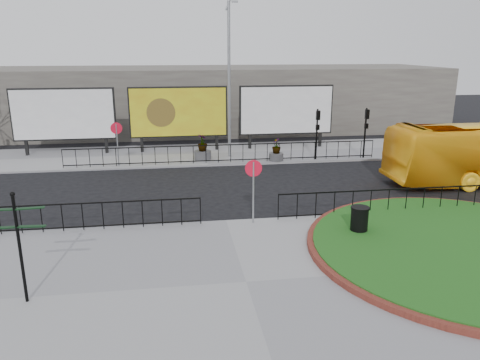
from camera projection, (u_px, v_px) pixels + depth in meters
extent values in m
plane|color=black|center=(226.00, 223.00, 18.21)|extent=(90.00, 90.00, 0.00)
cube|color=gray|center=(246.00, 284.00, 13.43)|extent=(30.00, 10.00, 0.12)
cube|color=gray|center=(204.00, 154.00, 29.61)|extent=(44.00, 6.00, 0.12)
cylinder|color=maroon|center=(466.00, 249.00, 15.38)|extent=(10.40, 10.40, 0.18)
cylinder|color=#185115|center=(466.00, 248.00, 15.38)|extent=(10.00, 10.00, 0.22)
cylinder|color=gray|center=(118.00, 145.00, 26.09)|extent=(0.07, 0.07, 2.40)
cylinder|color=red|center=(116.00, 128.00, 25.83)|extent=(0.64, 0.03, 0.64)
cylinder|color=white|center=(116.00, 128.00, 25.85)|extent=(0.50, 0.03, 0.50)
cylinder|color=gray|center=(253.00, 193.00, 17.60)|extent=(0.07, 0.07, 2.40)
cylinder|color=red|center=(254.00, 168.00, 17.34)|extent=(0.64, 0.03, 0.64)
cylinder|color=white|center=(253.00, 168.00, 17.36)|extent=(0.50, 0.03, 0.50)
cube|color=black|center=(27.00, 147.00, 28.89)|extent=(0.18, 0.18, 1.00)
cube|color=black|center=(107.00, 145.00, 29.56)|extent=(0.18, 0.18, 1.00)
cube|color=black|center=(64.00, 114.00, 28.67)|extent=(6.20, 0.25, 3.20)
cube|color=white|center=(63.00, 115.00, 28.52)|extent=(6.00, 0.06, 3.00)
cube|color=black|center=(142.00, 144.00, 29.86)|extent=(0.18, 0.18, 1.00)
cube|color=black|center=(217.00, 142.00, 30.53)|extent=(0.18, 0.18, 1.00)
cube|color=black|center=(179.00, 112.00, 29.64)|extent=(6.20, 0.25, 3.20)
cube|color=#CAD91E|center=(179.00, 112.00, 29.49)|extent=(6.00, 0.06, 3.00)
cube|color=black|center=(250.00, 141.00, 30.83)|extent=(0.18, 0.18, 1.00)
cube|color=black|center=(320.00, 139.00, 31.50)|extent=(0.18, 0.18, 1.00)
cube|color=black|center=(286.00, 110.00, 30.61)|extent=(6.20, 0.25, 3.20)
cube|color=white|center=(287.00, 110.00, 30.46)|extent=(6.00, 0.06, 3.00)
cylinder|color=gray|center=(229.00, 82.00, 27.61)|extent=(0.18, 0.18, 9.00)
cylinder|color=gray|center=(229.00, 3.00, 26.41)|extent=(0.43, 0.10, 0.77)
cube|color=gray|center=(235.00, 2.00, 26.43)|extent=(0.35, 0.15, 0.12)
cylinder|color=black|center=(317.00, 134.00, 27.60)|extent=(0.10, 0.10, 3.00)
cube|color=black|center=(318.00, 115.00, 27.17)|extent=(0.22, 0.18, 0.55)
cube|color=black|center=(318.00, 127.00, 27.37)|extent=(0.20, 0.16, 0.30)
cylinder|color=black|center=(365.00, 133.00, 28.02)|extent=(0.10, 0.10, 3.00)
cube|color=black|center=(367.00, 114.00, 27.59)|extent=(0.22, 0.18, 0.55)
cube|color=black|center=(366.00, 126.00, 27.78)|extent=(0.20, 0.16, 0.30)
cube|color=slate|center=(195.00, 99.00, 38.45)|extent=(40.00, 10.00, 5.00)
cylinder|color=black|center=(20.00, 250.00, 11.99)|extent=(0.08, 0.08, 2.94)
sphere|color=black|center=(12.00, 194.00, 11.58)|extent=(0.13, 0.13, 0.13)
cube|color=black|center=(30.00, 208.00, 11.77)|extent=(0.70, 0.19, 0.03)
cube|color=black|center=(1.00, 228.00, 11.75)|extent=(0.69, 0.16, 0.03)
cube|color=black|center=(32.00, 226.00, 11.84)|extent=(0.69, 0.17, 0.03)
cylinder|color=black|center=(359.00, 222.00, 16.55)|extent=(0.61, 0.61, 1.01)
cylinder|color=black|center=(360.00, 208.00, 16.40)|extent=(0.65, 0.65, 0.07)
cylinder|color=#4C4C4F|center=(203.00, 155.00, 27.86)|extent=(1.01, 1.01, 0.52)
imported|color=#185115|center=(202.00, 142.00, 27.65)|extent=(0.81, 0.81, 1.02)
cylinder|color=#4C4C4F|center=(276.00, 157.00, 27.62)|extent=(0.85, 0.85, 0.44)
imported|color=#185115|center=(276.00, 146.00, 27.44)|extent=(0.58, 0.58, 0.90)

